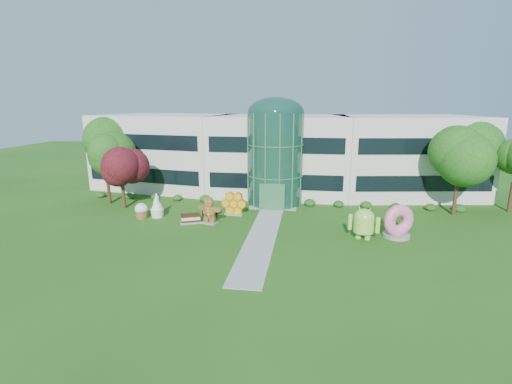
% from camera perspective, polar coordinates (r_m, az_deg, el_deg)
% --- Properties ---
extents(ground, '(140.00, 140.00, 0.00)m').
position_cam_1_polar(ground, '(29.99, 0.63, -7.60)').
color(ground, '#215114').
rests_on(ground, ground).
extents(building, '(46.00, 15.00, 9.30)m').
position_cam_1_polar(building, '(46.27, 3.69, 5.89)').
color(building, beige).
rests_on(building, ground).
extents(atrium, '(6.00, 6.00, 9.80)m').
position_cam_1_polar(atrium, '(40.32, 2.97, 5.11)').
color(atrium, '#194738').
rests_on(atrium, ground).
extents(walkway, '(2.40, 20.00, 0.04)m').
position_cam_1_polar(walkway, '(31.84, 1.12, -6.28)').
color(walkway, '#9E9E93').
rests_on(walkway, ground).
extents(tree_red, '(4.00, 4.00, 6.00)m').
position_cam_1_polar(tree_red, '(40.89, -19.90, 1.73)').
color(tree_red, '#3F0C14').
rests_on(tree_red, ground).
extents(trees_backdrop, '(52.00, 8.00, 8.40)m').
position_cam_1_polar(trees_backdrop, '(41.41, 3.09, 4.36)').
color(trees_backdrop, '#194F13').
rests_on(trees_backdrop, ground).
extents(android_green, '(3.01, 2.39, 2.99)m').
position_cam_1_polar(android_green, '(31.28, 16.27, -4.36)').
color(android_green, '#9BDB46').
rests_on(android_green, ground).
extents(android_black, '(1.55, 1.07, 1.71)m').
position_cam_1_polar(android_black, '(34.76, -7.10, -3.21)').
color(android_black, black).
rests_on(android_black, ground).
extents(donut, '(3.01, 2.27, 2.82)m').
position_cam_1_polar(donut, '(32.63, 20.94, -4.13)').
color(donut, '#E65782').
rests_on(donut, ground).
extents(gingerbread, '(2.93, 1.84, 2.53)m').
position_cam_1_polar(gingerbread, '(34.20, -7.21, -2.78)').
color(gingerbread, brown).
rests_on(gingerbread, ground).
extents(ice_cream_sandwich, '(2.12, 1.63, 0.85)m').
position_cam_1_polar(ice_cream_sandwich, '(34.79, -10.03, -4.05)').
color(ice_cream_sandwich, black).
rests_on(ice_cream_sandwich, ground).
extents(honeycomb, '(2.74, 1.15, 2.10)m').
position_cam_1_polar(honeycomb, '(36.62, -3.41, -1.93)').
color(honeycomb, yellow).
rests_on(honeycomb, ground).
extents(froyo, '(1.78, 1.78, 2.39)m').
position_cam_1_polar(froyo, '(37.07, -15.00, -1.96)').
color(froyo, white).
rests_on(froyo, ground).
extents(cupcake, '(1.36, 1.36, 1.52)m').
position_cam_1_polar(cupcake, '(37.20, -17.24, -2.75)').
color(cupcake, white).
rests_on(cupcake, ground).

